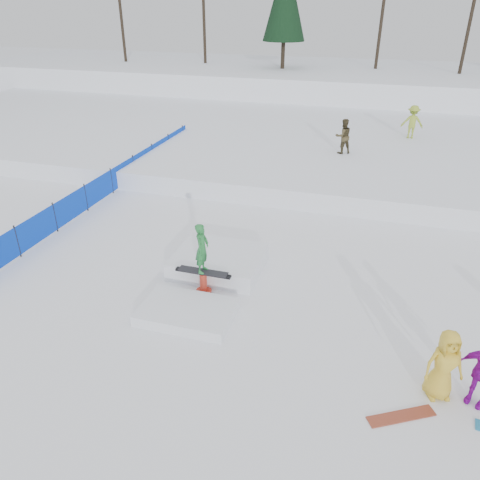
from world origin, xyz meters
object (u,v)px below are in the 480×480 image
(walker_ygreen, at_px, (412,122))
(jib_rail_feature, at_px, (211,272))
(walker_olive, at_px, (343,136))
(safety_fence, at_px, (112,181))
(spectator_yellow, at_px, (444,365))

(walker_ygreen, xyz_separation_m, jib_rail_feature, (-5.71, -15.01, -1.34))
(walker_olive, xyz_separation_m, walker_ygreen, (3.16, 3.75, 0.03))
(jib_rail_feature, bearing_deg, walker_ygreen, 69.18)
(safety_fence, relative_size, walker_ygreen, 9.51)
(safety_fence, bearing_deg, jib_rail_feature, -40.12)
(safety_fence, xyz_separation_m, jib_rail_feature, (6.33, -5.33, -0.25))
(walker_ygreen, relative_size, jib_rail_feature, 0.38)
(spectator_yellow, height_order, jib_rail_feature, jib_rail_feature)
(walker_ygreen, distance_m, spectator_yellow, 17.80)
(safety_fence, distance_m, spectator_yellow, 14.77)
(walker_olive, bearing_deg, walker_ygreen, -160.56)
(spectator_yellow, xyz_separation_m, jib_rail_feature, (-6.01, 2.77, -0.51))
(walker_olive, xyz_separation_m, spectator_yellow, (3.47, -14.03, -0.80))
(walker_olive, height_order, spectator_yellow, walker_olive)
(walker_olive, height_order, walker_ygreen, walker_ygreen)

